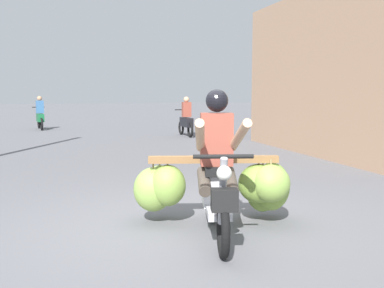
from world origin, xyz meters
TOP-DOWN VIEW (x-y plane):
  - ground_plane at (0.00, 0.00)m, footprint 120.00×120.00m
  - motorbike_main_loaded at (0.49, -0.07)m, footprint 1.86×1.89m
  - motorbike_distant_ahead_left at (-2.29, 14.98)m, footprint 0.53×1.61m
  - motorbike_distant_ahead_right at (2.86, 10.57)m, footprint 0.50×1.62m
  - shopfront_building at (6.66, 5.23)m, footprint 4.33×7.23m

SIDE VIEW (x-z plane):
  - ground_plane at x=0.00m, z-range 0.00..0.00m
  - motorbike_main_loaded at x=0.49m, z-range -0.28..1.30m
  - motorbike_distant_ahead_left at x=-2.29m, z-range -0.13..1.27m
  - motorbike_distant_ahead_right at x=2.86m, z-range -0.13..1.27m
  - shopfront_building at x=6.66m, z-range 0.00..4.03m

